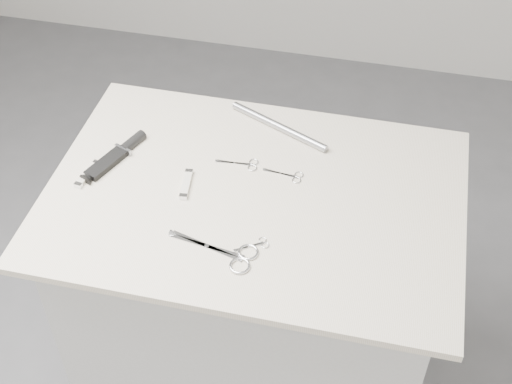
% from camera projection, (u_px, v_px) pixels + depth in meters
% --- Properties ---
extents(plinth, '(0.90, 0.60, 0.90)m').
position_uv_depth(plinth, '(254.00, 311.00, 2.04)').
color(plinth, '#B8B8B6').
rests_on(plinth, ground).
extents(display_board, '(1.00, 0.70, 0.02)m').
position_uv_depth(display_board, '(254.00, 197.00, 1.72)').
color(display_board, beige).
rests_on(display_board, plinth).
extents(large_shears, '(0.21, 0.10, 0.01)m').
position_uv_depth(large_shears, '(231.00, 254.00, 1.57)').
color(large_shears, silver).
rests_on(large_shears, display_board).
extents(embroidery_scissors_a, '(0.11, 0.05, 0.00)m').
position_uv_depth(embroidery_scissors_a, '(244.00, 164.00, 1.78)').
color(embroidery_scissors_a, silver).
rests_on(embroidery_scissors_a, display_board).
extents(embroidery_scissors_b, '(0.10, 0.04, 0.00)m').
position_uv_depth(embroidery_scissors_b, '(289.00, 176.00, 1.75)').
color(embroidery_scissors_b, silver).
rests_on(embroidery_scissors_b, display_board).
extents(tiny_scissors, '(0.08, 0.06, 0.00)m').
position_uv_depth(tiny_scissors, '(256.00, 245.00, 1.59)').
color(tiny_scissors, silver).
rests_on(tiny_scissors, display_board).
extents(sheathed_knife, '(0.10, 0.20, 0.03)m').
position_uv_depth(sheathed_knife, '(119.00, 154.00, 1.80)').
color(sheathed_knife, black).
rests_on(sheathed_knife, display_board).
extents(pocket_knife_a, '(0.04, 0.10, 0.01)m').
position_uv_depth(pocket_knife_a, '(88.00, 174.00, 1.75)').
color(pocket_knife_a, beige).
rests_on(pocket_knife_a, display_board).
extents(pocket_knife_b, '(0.03, 0.10, 0.01)m').
position_uv_depth(pocket_knife_b, '(186.00, 184.00, 1.73)').
color(pocket_knife_b, beige).
rests_on(pocket_knife_b, display_board).
extents(metal_rail, '(0.28, 0.14, 0.02)m').
position_uv_depth(metal_rail, '(279.00, 126.00, 1.88)').
color(metal_rail, '#97999F').
rests_on(metal_rail, display_board).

